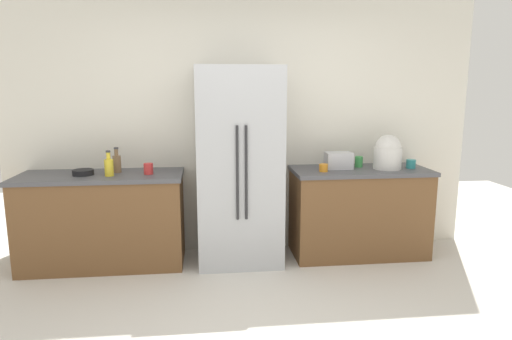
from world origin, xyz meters
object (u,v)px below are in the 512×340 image
cup_a (359,162)px  bowl_a (83,172)px  bottle_b (117,163)px  cup_b (411,164)px  refrigerator (239,167)px  bottle_a (109,166)px  cup_c (148,169)px  rice_cooker (388,153)px  cup_d (323,168)px  toaster (338,160)px

cup_a → bowl_a: cup_a is taller
bottle_b → cup_b: size_ratio=2.61×
cup_a → cup_b: bearing=-14.3°
refrigerator → bottle_a: bearing=-177.1°
refrigerator → cup_c: (-0.86, -0.02, -0.00)m
bottle_a → cup_a: size_ratio=2.16×
rice_cooker → cup_b: bearing=-0.2°
cup_d → bottle_b: bearing=174.7°
toaster → cup_d: bearing=-143.5°
refrigerator → toaster: 1.01m
bottle_a → cup_a: 2.46m
cup_b → cup_c: 2.60m
bottle_a → cup_c: 0.35m
toaster → cup_d: size_ratio=3.07×
cup_b → cup_c: cup_c is taller
rice_cooker → cup_c: 2.35m
rice_cooker → cup_b: (0.25, -0.00, -0.12)m
rice_cooker → cup_b: size_ratio=3.69×
refrigerator → bottle_a: (-1.21, -0.06, 0.04)m
bottle_a → cup_b: 2.95m
bottle_b → cup_d: bearing=-5.3°
rice_cooker → cup_d: 0.69m
rice_cooker → cup_c: bearing=-179.5°
toaster → refrigerator: bearing=-176.2°
refrigerator → bottle_b: bearing=174.6°
refrigerator → rice_cooker: refrigerator is taller
bottle_a → cup_d: 2.02m
refrigerator → cup_b: refrigerator is taller
rice_cooker → bottle_b: rice_cooker is taller
bottle_a → cup_b: size_ratio=2.54×
refrigerator → cup_d: refrigerator is taller
toaster → bottle_a: (-2.22, -0.13, 0.01)m
rice_cooker → bottle_a: rice_cooker is taller
refrigerator → cup_d: (0.82, -0.07, -0.01)m
rice_cooker → bowl_a: size_ratio=1.77×
cup_b → bowl_a: cup_b is taller
rice_cooker → refrigerator: bearing=-179.8°
bottle_a → rice_cooker: bearing=1.4°
cup_d → bowl_a: (-2.28, 0.09, -0.01)m
toaster → cup_b: size_ratio=2.80×
refrigerator → toaster: size_ratio=7.28×
bottle_a → cup_c: bottle_a is taller
bottle_a → cup_a: bearing=4.5°
toaster → cup_a: 0.25m
bowl_a → cup_a: bearing=2.5°
cup_b → bowl_a: size_ratio=0.48×
cup_b → cup_a: bearing=165.7°
cup_c → cup_b: bearing=0.4°
cup_d → refrigerator: bearing=174.8°
rice_cooker → toaster: bearing=172.7°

